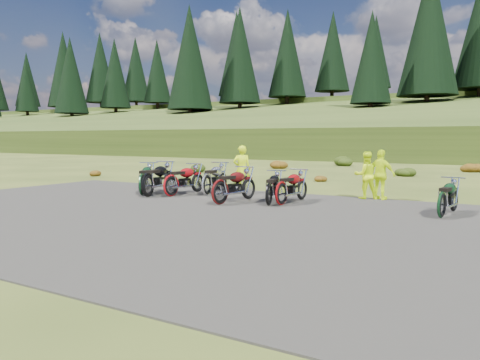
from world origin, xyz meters
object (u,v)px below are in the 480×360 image
Objects in this scene: motorcycle_0 at (148,198)px; motorcycle_7 at (441,219)px; motorcycle_3 at (207,196)px; person_middle at (242,170)px.

motorcycle_0 reaches higher than motorcycle_7.
motorcycle_7 is at bearing -106.77° from motorcycle_3.
motorcycle_7 is at bearing 132.19° from person_middle.
motorcycle_3 is at bearing -57.84° from motorcycle_0.
person_middle is at bearing 80.25° from motorcycle_7.
motorcycle_0 is 9.42m from motorcycle_7.
motorcycle_3 is 1.70m from person_middle.
motorcycle_0 is at bearing 100.21° from motorcycle_7.
motorcycle_0 reaches higher than motorcycle_3.
motorcycle_7 is (7.92, -0.90, 0.00)m from motorcycle_3.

